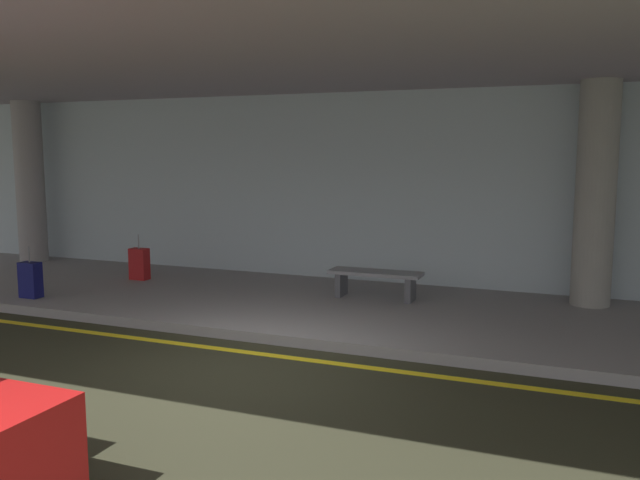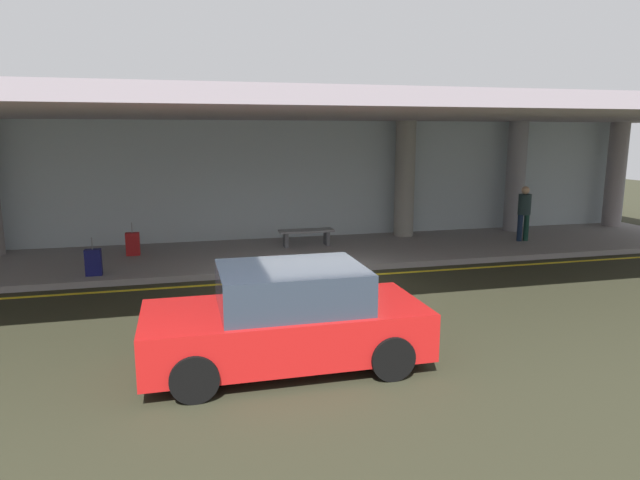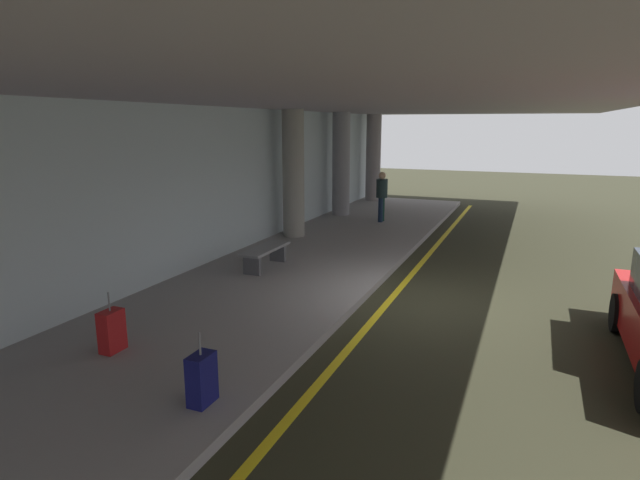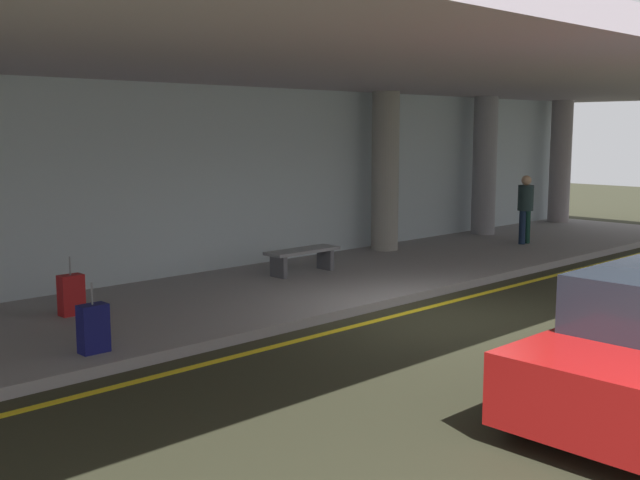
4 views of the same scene
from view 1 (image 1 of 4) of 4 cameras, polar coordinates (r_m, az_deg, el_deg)
The scene contains 10 objects.
ground_plane at distance 8.44m, azimuth -6.69°, elevation -10.83°, with size 60.00×60.00×0.00m, color #2B2C1D.
sidewalk at distance 11.13m, azimuth 1.01°, elevation -5.83°, with size 26.00×4.20×0.15m, color gray.
lane_stripe_yellow at distance 8.91m, azimuth -4.92°, elevation -9.76°, with size 26.00×0.14×0.01m, color yellow.
support_column_far_left at distance 16.62m, azimuth -23.70°, elevation 4.60°, with size 0.63×0.63×3.65m, color gray.
support_column_left_mid at distance 11.64m, azimuth 22.63°, elevation 3.64°, with size 0.63×0.63×3.65m, color gray.
ceiling_overhang at distance 10.44m, azimuth 0.04°, elevation 14.70°, with size 28.00×13.20×0.30m, color #9B8E9A.
terminal_back_wall at distance 12.97m, azimuth 4.60°, elevation 4.22°, with size 26.00×0.30×3.80m, color #A8B7BE.
suitcase_upright_primary at distance 12.52m, azimuth -23.66°, elevation -3.16°, with size 0.36×0.22×0.90m.
suitcase_upright_secondary at distance 13.57m, azimuth -15.29°, elevation -2.00°, with size 0.36×0.22×0.90m.
bench_metal at distance 11.42m, azimuth 4.78°, elevation -3.32°, with size 1.60×0.50×0.48m.
Camera 1 is at (3.87, -7.01, 2.66)m, focal length 37.17 mm.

